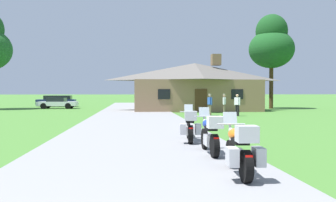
{
  "coord_description": "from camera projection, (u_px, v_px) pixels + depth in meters",
  "views": [
    {
      "loc": [
        -0.11,
        -1.39,
        1.83
      ],
      "look_at": [
        2.29,
        23.6,
        1.19
      ],
      "focal_mm": 38.02,
      "sensor_mm": 36.0,
      "label": 1
    }
  ],
  "objects": [
    {
      "name": "motorcycle_orange_nearest_to_camera",
      "position": [
        240.0,
        151.0,
        7.4
      ],
      "size": [
        0.78,
        2.08,
        1.3
      ],
      "rotation": [
        0.0,
        0.0,
        -0.06
      ],
      "color": "black",
      "rests_on": "asphalt_driveway"
    },
    {
      "name": "asphalt_driveway",
      "position": [
        136.0,
        125.0,
        19.35
      ],
      "size": [
        6.4,
        80.0,
        0.06
      ],
      "primitive_type": "cube",
      "color": "gray",
      "rests_on": "ground"
    },
    {
      "name": "bystander_white_shirt_by_tree",
      "position": [
        224.0,
        103.0,
        28.05
      ],
      "size": [
        0.33,
        0.52,
        1.69
      ],
      "rotation": [
        0.0,
        0.0,
        4.37
      ],
      "color": "#75664C",
      "rests_on": "ground"
    },
    {
      "name": "bystander_white_shirt_beside_signpost",
      "position": [
        237.0,
        104.0,
        26.96
      ],
      "size": [
        0.39,
        0.46,
        1.67
      ],
      "rotation": [
        0.0,
        0.0,
        2.2
      ],
      "color": "black",
      "rests_on": "ground"
    },
    {
      "name": "ground_plane",
      "position": [
        136.0,
        122.0,
        21.34
      ],
      "size": [
        500.0,
        500.0,
        0.0
      ],
      "primitive_type": "plane",
      "color": "#42752D"
    },
    {
      "name": "motorcycle_blue_second_in_row",
      "position": [
        210.0,
        134.0,
        10.12
      ],
      "size": [
        0.66,
        2.08,
        1.3
      ],
      "rotation": [
        0.0,
        0.0,
        -0.01
      ],
      "color": "black",
      "rests_on": "asphalt_driveway"
    },
    {
      "name": "stone_lodge",
      "position": [
        195.0,
        86.0,
        35.28
      ],
      "size": [
        12.64,
        7.06,
        5.59
      ],
      "color": "#896B4C",
      "rests_on": "ground"
    },
    {
      "name": "parked_navy_suv_far_left",
      "position": [
        57.0,
        101.0,
        44.04
      ],
      "size": [
        4.66,
        2.03,
        1.4
      ],
      "rotation": [
        0.0,
        0.0,
        1.6
      ],
      "color": "navy",
      "rests_on": "ground"
    },
    {
      "name": "tree_right_of_lodge",
      "position": [
        272.0,
        44.0,
        38.93
      ],
      "size": [
        4.91,
        4.91,
        10.34
      ],
      "color": "#422D19",
      "rests_on": "ground"
    },
    {
      "name": "bystander_blue_shirt_near_lodge",
      "position": [
        210.0,
        103.0,
        27.64
      ],
      "size": [
        0.33,
        0.52,
        1.69
      ],
      "rotation": [
        0.0,
        0.0,
        1.94
      ],
      "color": "#75664C",
      "rests_on": "ground"
    },
    {
      "name": "motorcycle_silver_farthest_in_row",
      "position": [
        190.0,
        126.0,
        12.59
      ],
      "size": [
        0.85,
        2.08,
        1.3
      ],
      "rotation": [
        0.0,
        0.0,
        -0.11
      ],
      "color": "black",
      "rests_on": "asphalt_driveway"
    },
    {
      "name": "parked_white_sedan_far_left",
      "position": [
        57.0,
        103.0,
        39.1
      ],
      "size": [
        4.26,
        2.02,
        1.2
      ],
      "rotation": [
        0.0,
        0.0,
        1.54
      ],
      "color": "silver",
      "rests_on": "ground"
    }
  ]
}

